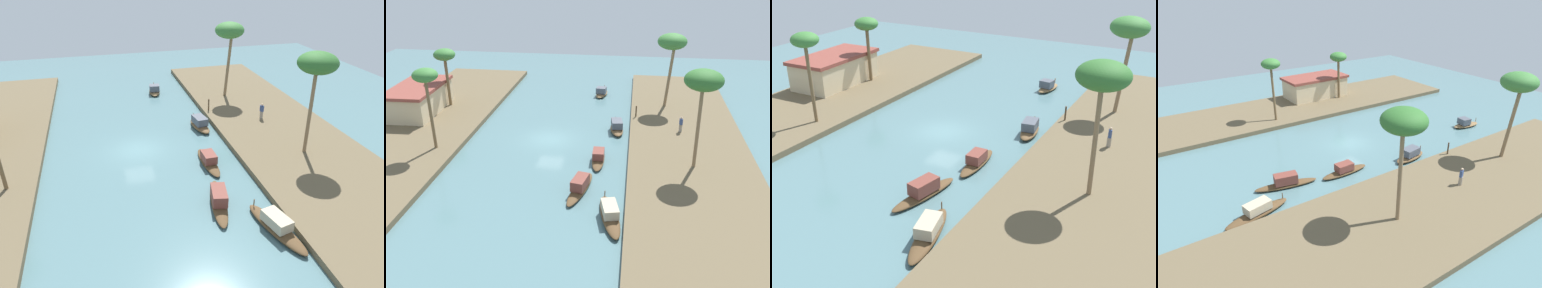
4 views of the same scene
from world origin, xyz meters
The scene contains 15 objects.
river_water centered at (0.00, 0.00, 0.00)m, with size 69.96×69.96×0.00m, color slate.
riverbank_left centered at (0.00, -12.98, 0.24)m, with size 44.00×10.70×0.48m, color brown.
riverbank_right centered at (0.00, 12.98, 0.24)m, with size 44.00×10.70×0.48m, color brown.
sampan_midstream centered at (13.87, -3.85, 0.39)m, with size 3.55×1.65×1.11m.
sampan_near_left_bank centered at (2.82, -6.30, 0.46)m, with size 3.70×1.70×1.18m.
sampan_open_hull centered at (-3.90, -5.07, 0.37)m, with size 4.57×1.15×1.04m.
sampan_downstream_large centered at (-9.10, -4.14, 0.43)m, with size 5.30×2.05×1.17m.
sampan_with_tall_canopy centered at (-12.46, -6.62, 0.41)m, with size 5.29×2.28×1.12m.
person_on_near_bank centered at (2.49, -12.50, 1.17)m, with size 0.42×0.39×1.54m.
mooring_post centered at (5.91, -8.15, 1.08)m, with size 0.14×0.14×1.20m, color #4C3823.
palm_tree_left_near centered at (-4.70, -12.99, 7.67)m, with size 3.00×3.00×8.16m.
palm_tree_left_far centered at (9.81, -11.57, 7.55)m, with size 3.13×3.13×8.10m.
palm_tree_right_tall centered at (-4.13, 9.63, 6.88)m, with size 2.14×2.14×7.28m.
palm_tree_right_short centered at (6.84, 12.81, 6.00)m, with size 2.32×2.32×6.40m.
riverside_building centered at (4.39, 15.24, 1.96)m, with size 8.83×4.85×2.93m.
Camera 3 is at (-29.46, -18.10, 15.12)m, focal length 43.89 mm.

